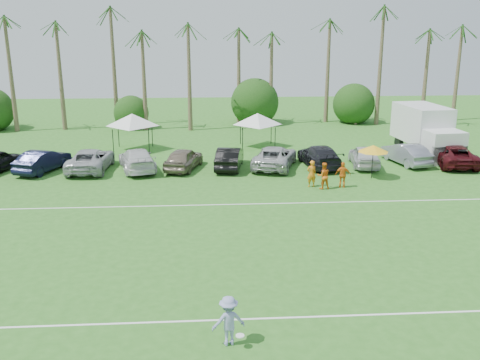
{
  "coord_description": "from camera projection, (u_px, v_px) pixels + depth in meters",
  "views": [
    {
      "loc": [
        1.03,
        -13.86,
        9.47
      ],
      "look_at": [
        2.82,
        13.3,
        1.6
      ],
      "focal_mm": 40.0,
      "sensor_mm": 36.0,
      "label": 1
    }
  ],
  "objects": [
    {
      "name": "palm_tree_10",
      "position": [
        433.0,
        29.0,
        51.17
      ],
      "size": [
        2.4,
        2.4,
        10.9
      ],
      "color": "brown",
      "rests_on": "ground"
    },
    {
      "name": "palm_tree_9",
      "position": [
        381.0,
        38.0,
        51.09
      ],
      "size": [
        2.4,
        2.4,
        9.9
      ],
      "color": "brown",
      "rests_on": "ground"
    },
    {
      "name": "parked_car_10",
      "position": [
        452.0,
        155.0,
        37.61
      ],
      "size": [
        3.16,
        5.63,
        1.49
      ],
      "primitive_type": "imported",
      "rotation": [
        0.0,
        0.0,
        3.01
      ],
      "color": "#480E14",
      "rests_on": "ground"
    },
    {
      "name": "palm_tree_1",
      "position": [
        7.0,
        39.0,
        48.89
      ],
      "size": [
        2.4,
        2.4,
        9.9
      ],
      "color": "brown",
      "rests_on": "ground"
    },
    {
      "name": "parked_car_2",
      "position": [
        91.0,
        160.0,
        36.23
      ],
      "size": [
        2.69,
        5.45,
        1.49
      ],
      "primitive_type": "imported",
      "rotation": [
        0.0,
        0.0,
        3.1
      ],
      "color": "#A7A9AC",
      "rests_on": "ground"
    },
    {
      "name": "parked_car_9",
      "position": [
        406.0,
        153.0,
        37.95
      ],
      "size": [
        2.5,
        4.74,
        1.49
      ],
      "primitive_type": "imported",
      "rotation": [
        0.0,
        0.0,
        3.36
      ],
      "color": "gray",
      "rests_on": "ground"
    },
    {
      "name": "canopy_tent_right",
      "position": [
        258.0,
        113.0,
        42.58
      ],
      "size": [
        3.98,
        3.98,
        3.23
      ],
      "color": "black",
      "rests_on": "ground"
    },
    {
      "name": "sideline_player_c",
      "position": [
        343.0,
        175.0,
        32.33
      ],
      "size": [
        0.99,
        0.57,
        1.59
      ],
      "primitive_type": "imported",
      "rotation": [
        0.0,
        0.0,
        2.94
      ],
      "color": "orange",
      "rests_on": "ground"
    },
    {
      "name": "sideline_player_b",
      "position": [
        323.0,
        176.0,
        32.05
      ],
      "size": [
        0.84,
        0.68,
        1.63
      ],
      "primitive_type": "imported",
      "rotation": [
        0.0,
        0.0,
        3.22
      ],
      "color": "orange",
      "rests_on": "ground"
    },
    {
      "name": "parked_car_3",
      "position": [
        137.0,
        159.0,
        36.25
      ],
      "size": [
        3.32,
        5.48,
        1.49
      ],
      "primitive_type": "imported",
      "rotation": [
        0.0,
        0.0,
        3.4
      ],
      "color": "silver",
      "rests_on": "ground"
    },
    {
      "name": "palm_tree_5",
      "position": [
        193.0,
        38.0,
        49.96
      ],
      "size": [
        2.4,
        2.4,
        9.9
      ],
      "color": "brown",
      "rests_on": "ground"
    },
    {
      "name": "parked_car_4",
      "position": [
        184.0,
        159.0,
        36.48
      ],
      "size": [
        2.93,
        4.68,
        1.49
      ],
      "primitive_type": "imported",
      "rotation": [
        0.0,
        0.0,
        2.85
      ],
      "color": "#786A59",
      "rests_on": "ground"
    },
    {
      "name": "bush_tree_3",
      "position": [
        354.0,
        105.0,
        53.75
      ],
      "size": [
        4.0,
        4.0,
        4.0
      ],
      "color": "brown",
      "rests_on": "ground"
    },
    {
      "name": "palm_tree_7",
      "position": [
        278.0,
        19.0,
        49.99
      ],
      "size": [
        2.4,
        2.4,
        11.9
      ],
      "color": "brown",
      "rests_on": "ground"
    },
    {
      "name": "palm_tree_2",
      "position": [
        61.0,
        29.0,
        48.96
      ],
      "size": [
        2.4,
        2.4,
        10.9
      ],
      "color": "brown",
      "rests_on": "ground"
    },
    {
      "name": "canopy_tent_left",
      "position": [
        132.0,
        114.0,
        41.49
      ],
      "size": [
        4.18,
        4.18,
        3.39
      ],
      "color": "black",
      "rests_on": "ground"
    },
    {
      "name": "frisbee_player",
      "position": [
        229.0,
        321.0,
        16.31
      ],
      "size": [
        1.14,
        0.81,
        1.61
      ],
      "rotation": [
        0.0,
        0.0,
        3.36
      ],
      "color": "#8991C3",
      "rests_on": "ground"
    },
    {
      "name": "palm_tree_6",
      "position": [
        235.0,
        29.0,
        49.97
      ],
      "size": [
        2.4,
        2.4,
        10.9
      ],
      "color": "brown",
      "rests_on": "ground"
    },
    {
      "name": "market_umbrella",
      "position": [
        373.0,
        149.0,
        33.96
      ],
      "size": [
        1.96,
        1.96,
        2.19
      ],
      "color": "black",
      "rests_on": "ground"
    },
    {
      "name": "parked_car_5",
      "position": [
        229.0,
        158.0,
        36.71
      ],
      "size": [
        2.26,
        4.7,
        1.49
      ],
      "primitive_type": "imported",
      "rotation": [
        0.0,
        0.0,
        2.98
      ],
      "color": "black",
      "rests_on": "ground"
    },
    {
      "name": "box_truck",
      "position": [
        427.0,
        129.0,
        40.43
      ],
      "size": [
        3.27,
        7.23,
        3.62
      ],
      "rotation": [
        0.0,
        0.0,
        0.09
      ],
      "color": "silver",
      "rests_on": "ground"
    },
    {
      "name": "field_lines",
      "position": [
        184.0,
        249.0,
        23.52
      ],
      "size": [
        80.0,
        12.1,
        0.01
      ],
      "color": "white",
      "rests_on": "ground"
    },
    {
      "name": "parked_car_8",
      "position": [
        364.0,
        156.0,
        37.29
      ],
      "size": [
        2.27,
        4.54,
        1.49
      ],
      "primitive_type": "imported",
      "rotation": [
        0.0,
        0.0,
        3.02
      ],
      "color": "silver",
      "rests_on": "ground"
    },
    {
      "name": "palm_tree_4",
      "position": [
        150.0,
        48.0,
        49.95
      ],
      "size": [
        2.4,
        2.4,
        8.9
      ],
      "color": "brown",
      "rests_on": "ground"
    },
    {
      "name": "palm_tree_3",
      "position": [
        105.0,
        19.0,
        48.98
      ],
      "size": [
        2.4,
        2.4,
        11.9
      ],
      "color": "brown",
      "rests_on": "ground"
    },
    {
      "name": "parked_car_1",
      "position": [
        43.0,
        161.0,
        35.91
      ],
      "size": [
        3.03,
        4.78,
        1.49
      ],
      "primitive_type": "imported",
      "rotation": [
        0.0,
        0.0,
        2.79
      ],
      "color": "black",
      "rests_on": "ground"
    },
    {
      "name": "parked_car_6",
      "position": [
        275.0,
        157.0,
        36.97
      ],
      "size": [
        3.97,
        5.84,
        1.49
      ],
      "primitive_type": "imported",
      "rotation": [
        0.0,
        0.0,
        2.83
      ],
      "color": "#B0B0B1",
      "rests_on": "ground"
    },
    {
      "name": "bush_tree_2",
      "position": [
        255.0,
        106.0,
        53.11
      ],
      "size": [
        4.0,
        4.0,
        4.0
      ],
      "color": "brown",
      "rests_on": "ground"
    },
    {
      "name": "sideline_player_a",
      "position": [
        311.0,
        174.0,
        32.48
      ],
      "size": [
        0.67,
        0.51,
        1.65
      ],
      "primitive_type": "imported",
      "rotation": [
        0.0,
        0.0,
        3.35
      ],
      "color": "orange",
      "rests_on": "ground"
    },
    {
      "name": "palm_tree_8",
      "position": [
        329.0,
        47.0,
        51.02
      ],
      "size": [
        2.4,
        2.4,
        8.9
      ],
      "color": "brown",
      "rests_on": "ground"
    },
    {
      "name": "bush_tree_1",
      "position": [
        133.0,
        107.0,
        52.36
      ],
      "size": [
        4.0,
        4.0,
        4.0
      ],
      "color": "brown",
      "rests_on": "ground"
    },
    {
      "name": "palm_tree_11",
      "position": [
        475.0,
        19.0,
        51.18
      ],
      "size": [
        2.4,
        2.4,
        11.9
      ],
      "color": "brown",
      "rests_on": "ground"
    },
    {
      "name": "ground",
      "position": [
        175.0,
        357.0,
        15.85
      ],
      "size": [
        120.0,
        120.0,
        0.0
      ],
      "primitive_type": "plane",
      "color": "#2D691F",
      "rests_on": "ground"
    },
    {
      "name": "parked_car_7",
      "position": [
        319.0,
        156.0,
        37.27
      ],
      "size": [
        2.59,
        5.31,
        1.49
      ],
      "primitive_type": "imported",
      "rotation": [
        0.0,
        0.0,
        3.24
      ],
      "color": "black",
      "rests_on": "ground"
    }
  ]
}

